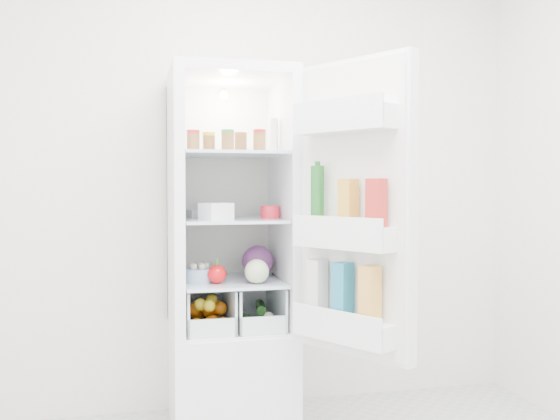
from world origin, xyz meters
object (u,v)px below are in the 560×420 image
object	(u,v)px
mushroom_bowl	(199,275)
fridge_door	(352,215)
refrigerator	(229,294)
red_cabbage	(258,261)

from	to	relation	value
mushroom_bowl	fridge_door	bearing A→B (deg)	-38.50
refrigerator	red_cabbage	distance (m)	0.22
red_cabbage	fridge_door	size ratio (longest dim) A/B	0.13
refrigerator	mushroom_bowl	world-z (taller)	refrigerator
red_cabbage	fridge_door	world-z (taller)	fridge_door
mushroom_bowl	fridge_door	world-z (taller)	fridge_door
refrigerator	mushroom_bowl	size ratio (longest dim) A/B	12.34
refrigerator	red_cabbage	xyz separation A→B (m)	(0.15, 0.01, 0.16)
refrigerator	fridge_door	bearing A→B (deg)	-53.02
mushroom_bowl	refrigerator	bearing A→B (deg)	33.34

